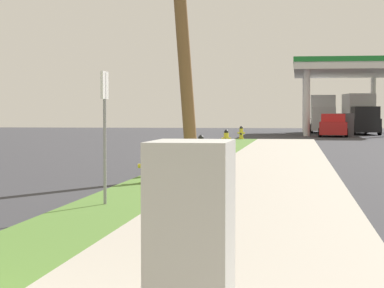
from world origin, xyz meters
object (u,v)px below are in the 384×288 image
at_px(utility_cabinet, 191,263).
at_px(fire_hydrant_fifth, 241,133).
at_px(car_red_by_far_pump, 333,126).
at_px(truck_white_at_forecourt, 323,115).
at_px(fire_hydrant_third, 201,148).
at_px(fire_hydrant_second, 148,167).
at_px(car_tan_by_near_pump, 351,124).
at_px(street_sign_post, 105,109).
at_px(truck_black_on_apron, 360,115).
at_px(fire_hydrant_fourth, 226,139).

bearing_deg(utility_cabinet, fire_hydrant_fifth, 93.76).
height_order(utility_cabinet, car_red_by_far_pump, car_red_by_far_pump).
bearing_deg(truck_white_at_forecourt, fire_hydrant_third, -97.73).
bearing_deg(fire_hydrant_second, fire_hydrant_fifth, 90.11).
distance_m(fire_hydrant_third, car_tan_by_near_pump, 42.59).
relative_size(fire_hydrant_second, truck_white_at_forecourt, 0.12).
xyz_separation_m(utility_cabinet, street_sign_post, (-2.45, 7.57, 0.91)).
xyz_separation_m(car_tan_by_near_pump, truck_white_at_forecourt, (-2.49, -2.91, 0.77)).
distance_m(fire_hydrant_second, truck_black_on_apron, 44.61).
relative_size(fire_hydrant_fifth, truck_black_on_apron, 0.11).
bearing_deg(truck_white_at_forecourt, car_tan_by_near_pump, 49.51).
distance_m(utility_cabinet, truck_white_at_forecourt, 59.72).
height_order(utility_cabinet, truck_white_at_forecourt, truck_white_at_forecourt).
height_order(fire_hydrant_second, truck_white_at_forecourt, truck_white_at_forecourt).
xyz_separation_m(fire_hydrant_fourth, fire_hydrant_fifth, (-0.05, 9.83, 0.00)).
bearing_deg(car_tan_by_near_pump, car_red_by_far_pump, -98.80).
bearing_deg(street_sign_post, truck_black_on_apron, 80.68).
height_order(fire_hydrant_fifth, utility_cabinet, utility_cabinet).
height_order(car_tan_by_near_pump, truck_white_at_forecourt, truck_white_at_forecourt).
height_order(fire_hydrant_fifth, car_tan_by_near_pump, car_tan_by_near_pump).
distance_m(fire_hydrant_second, fire_hydrant_fifth, 27.72).
distance_m(fire_hydrant_second, fire_hydrant_fourth, 17.89).
height_order(street_sign_post, car_red_by_far_pump, street_sign_post).
relative_size(utility_cabinet, car_red_by_far_pump, 0.28).
height_order(fire_hydrant_second, car_red_by_far_pump, car_red_by_far_pump).
relative_size(fire_hydrant_fifth, utility_cabinet, 0.58).
bearing_deg(fire_hydrant_second, fire_hydrant_third, 90.30).
distance_m(utility_cabinet, street_sign_post, 8.01).
bearing_deg(car_tan_by_near_pump, fire_hydrant_fifth, -108.38).
xyz_separation_m(fire_hydrant_fifth, street_sign_post, (0.12, -31.56, 1.19)).
bearing_deg(car_red_by_far_pump, car_tan_by_near_pump, 81.20).
bearing_deg(fire_hydrant_fifth, street_sign_post, -89.79).
bearing_deg(truck_black_on_apron, fire_hydrant_third, -102.93).
xyz_separation_m(fire_hydrant_third, fire_hydrant_fifth, (-0.01, 18.45, 0.00)).
bearing_deg(fire_hydrant_second, truck_black_on_apron, 79.80).
height_order(fire_hydrant_fifth, truck_black_on_apron, truck_black_on_apron).
relative_size(car_tan_by_near_pump, car_red_by_far_pump, 1.01).
height_order(fire_hydrant_third, truck_white_at_forecourt, truck_white_at_forecourt).
xyz_separation_m(fire_hydrant_third, truck_white_at_forecourt, (5.29, 38.96, 1.04)).
bearing_deg(street_sign_post, car_tan_by_near_pump, 82.06).
xyz_separation_m(fire_hydrant_fifth, car_tan_by_near_pump, (7.78, 23.43, 0.28)).
bearing_deg(truck_black_on_apron, street_sign_post, -99.32).
distance_m(fire_hydrant_fifth, car_red_by_far_pump, 10.98).
distance_m(fire_hydrant_second, fire_hydrant_third, 9.27).
distance_m(fire_hydrant_third, car_red_by_far_pump, 28.44).
distance_m(street_sign_post, car_red_by_far_pump, 41.37).
bearing_deg(car_red_by_far_pump, fire_hydrant_fourth, -106.12).
xyz_separation_m(fire_hydrant_third, truck_black_on_apron, (7.95, 34.62, 1.04)).
height_order(car_tan_by_near_pump, car_red_by_far_pump, same).
height_order(utility_cabinet, truck_black_on_apron, truck_black_on_apron).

